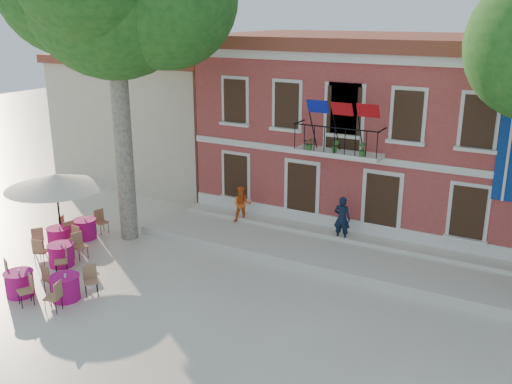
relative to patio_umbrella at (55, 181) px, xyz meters
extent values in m
plane|color=beige|center=(7.03, -0.51, -2.43)|extent=(90.00, 90.00, 0.00)
cube|color=#B0463F|center=(9.03, 9.49, 1.07)|extent=(13.00, 8.00, 7.00)
cube|color=brown|center=(9.03, 9.49, 4.82)|extent=(13.50, 8.50, 0.50)
cube|color=silver|center=(9.03, 5.54, 4.42)|extent=(13.30, 0.35, 0.35)
cube|color=silver|center=(9.03, 5.04, 1.07)|extent=(3.20, 0.90, 0.15)
cube|color=black|center=(9.03, 4.64, 2.07)|extent=(3.20, 0.04, 0.04)
cube|color=navy|center=(14.63, 5.43, 1.87)|extent=(0.70, 0.05, 3.60)
cube|color=#0D1896|center=(8.13, 4.29, 2.82)|extent=(0.76, 0.27, 0.47)
cube|color=#B00B10|center=(9.03, 4.29, 2.82)|extent=(0.76, 0.29, 0.47)
cube|color=#B00B10|center=(9.93, 4.29, 2.82)|extent=(0.76, 0.27, 0.47)
imported|color=#26591E|center=(8.03, 4.74, 1.38)|extent=(0.43, 0.37, 0.48)
imported|color=#26591E|center=(9.03, 4.74, 1.38)|extent=(0.26, 0.21, 0.48)
imported|color=#26591E|center=(10.03, 4.74, 1.38)|extent=(0.27, 0.27, 0.48)
cube|color=beige|center=(-2.47, 10.49, 0.57)|extent=(9.00, 9.00, 6.00)
cube|color=brown|center=(-2.47, 10.49, 3.77)|extent=(9.40, 9.40, 0.40)
cube|color=silver|center=(9.03, 3.89, -2.28)|extent=(14.00, 3.40, 0.30)
cylinder|color=#A59E84|center=(1.89, 1.68, 1.49)|extent=(0.66, 0.66, 7.83)
cylinder|color=black|center=(0.00, 0.00, -2.39)|extent=(0.57, 0.57, 0.08)
cylinder|color=black|center=(0.00, 0.00, -1.23)|extent=(0.07, 0.07, 2.39)
cone|color=silver|center=(0.00, 0.00, 0.01)|extent=(3.64, 3.64, 0.53)
imported|color=black|center=(9.42, 4.74, -1.28)|extent=(0.64, 0.44, 1.69)
imported|color=orange|center=(5.25, 4.58, -1.38)|extent=(0.91, 0.86, 1.49)
cylinder|color=#C01272|center=(0.28, -0.35, -2.06)|extent=(0.84, 0.84, 0.75)
cylinder|color=#C01272|center=(0.28, -0.35, -1.67)|extent=(0.90, 0.90, 0.02)
cube|color=tan|center=(-0.04, 0.34, -1.96)|extent=(0.56, 0.56, 0.95)
cube|color=tan|center=(-0.16, -0.96, -1.96)|extent=(0.59, 0.59, 0.95)
cube|color=tan|center=(1.02, -0.42, -1.96)|extent=(0.46, 0.46, 0.95)
cylinder|color=#C01272|center=(1.58, -1.45, -2.06)|extent=(0.84, 0.84, 0.75)
cylinder|color=#C01272|center=(1.58, -1.45, -1.67)|extent=(0.90, 0.90, 0.02)
cube|color=tan|center=(0.86, -1.67, -1.96)|extent=(0.53, 0.53, 0.95)
cube|color=tan|center=(2.13, -1.95, -1.96)|extent=(0.59, 0.59, 0.95)
cube|color=tan|center=(1.74, -0.71, -1.96)|extent=(0.50, 0.50, 0.95)
cylinder|color=#C01272|center=(2.15, -3.63, -2.06)|extent=(0.84, 0.84, 0.75)
cylinder|color=#C01272|center=(2.15, -3.63, -1.67)|extent=(0.90, 0.90, 0.02)
cube|color=tan|center=(2.83, -3.96, -1.96)|extent=(0.56, 0.56, 0.95)
cube|color=tan|center=(1.48, -3.30, -1.96)|extent=(0.56, 0.56, 0.95)
cylinder|color=#C01272|center=(0.46, 0.76, -2.06)|extent=(0.84, 0.84, 0.75)
cylinder|color=#C01272|center=(0.46, 0.76, -1.67)|extent=(0.90, 0.90, 0.02)
cube|color=tan|center=(0.65, 1.48, -1.96)|extent=(0.51, 0.51, 0.95)
cube|color=tan|center=(0.28, 0.03, -1.96)|extent=(0.51, 0.51, 0.95)
cylinder|color=#C01272|center=(3.59, -3.12, -2.06)|extent=(0.84, 0.84, 0.75)
cylinder|color=#C01272|center=(3.59, -3.12, -1.67)|extent=(0.90, 0.90, 0.02)
cube|color=tan|center=(4.08, -2.55, -1.96)|extent=(0.59, 0.59, 0.95)
cube|color=tan|center=(2.85, -2.99, -1.96)|extent=(0.49, 0.49, 0.95)
cube|color=tan|center=(3.84, -3.83, -1.96)|extent=(0.54, 0.54, 0.95)
camera|label=1|loc=(16.29, -13.88, 5.92)|focal=40.00mm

